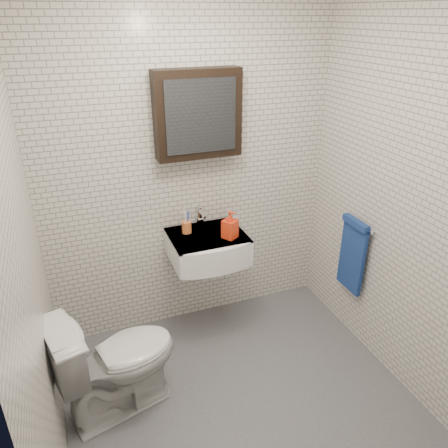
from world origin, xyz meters
name	(u,v)px	position (x,y,z in m)	size (l,w,h in m)	color
ground	(240,397)	(0.00, 0.00, 0.01)	(2.20, 2.00, 0.01)	#52545A
room_shell	(244,195)	(0.00, 0.00, 1.47)	(2.22, 2.02, 2.51)	silver
washbasin	(209,248)	(0.05, 0.73, 0.76)	(0.55, 0.50, 0.20)	white
faucet	(200,218)	(0.05, 0.93, 0.92)	(0.06, 0.20, 0.15)	silver
mirror_cabinet	(198,114)	(0.05, 0.93, 1.70)	(0.60, 0.15, 0.60)	black
towel_rail	(353,252)	(1.04, 0.35, 0.72)	(0.09, 0.30, 0.58)	silver
toothbrush_cup	(187,227)	(-0.08, 0.86, 0.90)	(0.09, 0.09, 0.20)	#D16D34
soap_bottle	(230,225)	(0.19, 0.67, 0.95)	(0.09, 0.10, 0.21)	orange
toilet	(116,360)	(-0.74, 0.22, 0.39)	(0.43, 0.76, 0.77)	silver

